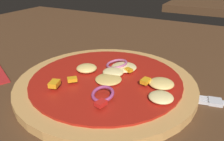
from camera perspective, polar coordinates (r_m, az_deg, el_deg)
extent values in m
cube|color=#4C301C|center=(0.36, 5.31, -7.80)|extent=(1.39, 1.01, 0.04)
cylinder|color=tan|center=(0.36, -1.52, -3.17)|extent=(0.28, 0.28, 0.01)
cylinder|color=#A81C11|center=(0.36, -1.53, -2.05)|extent=(0.24, 0.24, 0.00)
ellipsoid|color=#EFCC72|center=(0.38, -6.56, 0.53)|extent=(0.03, 0.03, 0.01)
ellipsoid|color=#EFCC72|center=(0.34, 12.45, -3.22)|extent=(0.04, 0.04, 0.01)
ellipsoid|color=#F4DB8E|center=(0.30, 12.34, -6.64)|extent=(0.03, 0.03, 0.01)
ellipsoid|color=#F4DB8E|center=(0.38, 3.04, 0.87)|extent=(0.04, 0.04, 0.01)
ellipsoid|color=#F4DB8E|center=(0.36, 0.30, -0.40)|extent=(0.03, 0.03, 0.01)
ellipsoid|color=#E5BC60|center=(0.34, -0.91, -2.21)|extent=(0.04, 0.04, 0.01)
torus|color=#B25984|center=(0.39, 1.21, 1.71)|extent=(0.05, 0.05, 0.01)
torus|color=#93386B|center=(0.30, -2.37, -5.94)|extent=(0.03, 0.03, 0.01)
cube|color=orange|center=(0.33, 8.40, -2.78)|extent=(0.01, 0.02, 0.01)
cube|color=orange|center=(0.33, -14.43, -3.26)|extent=(0.02, 0.02, 0.01)
cube|color=red|center=(0.28, -2.86, -8.33)|extent=(0.01, 0.02, 0.01)
cube|color=orange|center=(0.37, 4.24, 0.14)|extent=(0.01, 0.01, 0.00)
cube|color=orange|center=(0.34, -10.09, -2.24)|extent=(0.02, 0.02, 0.01)
cube|color=silver|center=(0.35, 24.76, -7.23)|extent=(0.02, 0.02, 0.01)
cube|color=silver|center=(0.35, 20.09, -6.05)|extent=(0.04, 0.01, 0.00)
cube|color=silver|center=(0.35, 20.12, -6.52)|extent=(0.04, 0.01, 0.00)
cube|color=silver|center=(0.34, 20.16, -7.00)|extent=(0.04, 0.01, 0.00)
cube|color=silver|center=(0.34, 20.20, -7.49)|extent=(0.04, 0.01, 0.00)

